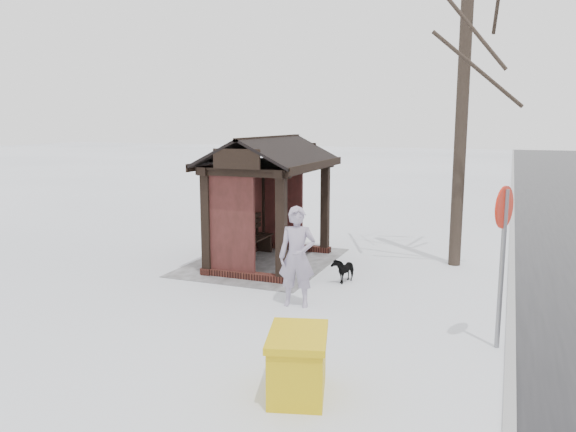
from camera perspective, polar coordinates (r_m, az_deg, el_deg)
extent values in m
plane|color=white|center=(13.81, -1.76, -4.79)|extent=(120.00, 120.00, 0.00)
cube|color=gray|center=(12.74, 21.74, -6.69)|extent=(120.00, 0.15, 0.06)
cube|color=#949499|center=(13.89, -2.52, -4.68)|extent=(4.20, 3.20, 0.02)
cube|color=#361813|center=(14.17, -5.12, -4.12)|extent=(3.30, 0.22, 0.16)
cube|color=#361813|center=(15.14, 0.49, -3.18)|extent=(0.22, 2.10, 0.16)
cube|color=#361813|center=(12.48, -4.52, -6.02)|extent=(0.22, 2.10, 0.16)
cube|color=black|center=(14.65, 3.78, 0.62)|extent=(0.20, 0.20, 2.30)
cube|color=black|center=(11.87, -0.68, -1.50)|extent=(0.20, 0.20, 2.30)
cube|color=black|center=(15.29, -2.65, 1.02)|extent=(0.20, 0.20, 2.30)
cube|color=black|center=(12.65, -8.24, -0.90)|extent=(0.20, 0.20, 2.30)
cube|color=black|center=(13.94, -5.19, 0.47)|extent=(2.80, 0.08, 2.14)
cube|color=black|center=(15.05, -0.62, 1.19)|extent=(0.08, 1.17, 2.14)
cube|color=black|center=(12.36, -5.90, -0.73)|extent=(0.08, 1.17, 2.14)
cube|color=black|center=(13.09, 1.81, 4.89)|extent=(3.40, 0.20, 0.18)
cube|color=black|center=(13.80, -5.26, 5.11)|extent=(3.40, 0.20, 0.18)
cylinder|color=black|center=(13.84, 17.38, 12.66)|extent=(0.29, 0.29, 8.55)
imported|color=#968BA3|center=(10.48, 0.93, -4.16)|extent=(0.58, 0.77, 1.89)
imported|color=black|center=(12.25, 5.66, -5.42)|extent=(0.69, 0.43, 0.54)
cube|color=gold|center=(7.37, 0.98, -15.09)|extent=(1.16, 0.92, 0.73)
cube|color=gold|center=(7.21, 0.99, -12.12)|extent=(1.23, 0.99, 0.09)
cylinder|color=slate|center=(9.07, 20.88, -5.17)|extent=(0.07, 0.07, 2.45)
cylinder|color=red|center=(8.89, 21.12, 0.84)|extent=(0.61, 0.25, 0.64)
cylinder|color=white|center=(8.89, 20.99, 0.85)|extent=(0.47, 0.20, 0.49)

